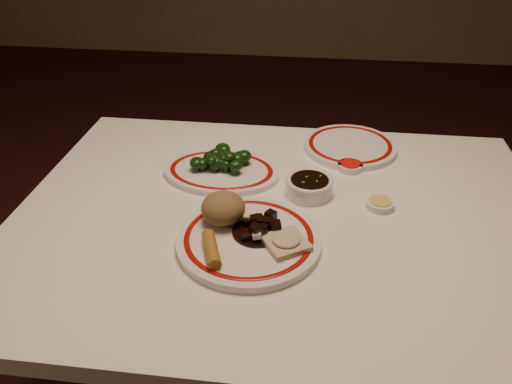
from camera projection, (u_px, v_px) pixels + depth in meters
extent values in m
cube|color=white|center=(281.00, 221.00, 1.13)|extent=(1.20, 0.90, 0.04)
cylinder|color=black|center=(131.00, 231.00, 1.71)|extent=(0.06, 0.06, 0.71)
cylinder|color=black|center=(456.00, 256.00, 1.60)|extent=(0.06, 0.06, 0.71)
cylinder|color=silver|center=(249.00, 240.00, 1.02)|extent=(0.30, 0.30, 0.02)
torus|color=#900C07|center=(249.00, 237.00, 1.01)|extent=(0.26, 0.26, 0.00)
ellipsoid|color=brown|center=(223.00, 208.00, 1.04)|extent=(0.09, 0.09, 0.07)
cylinder|color=#A26F28|center=(211.00, 249.00, 0.96)|extent=(0.06, 0.10, 0.03)
cube|color=#C4AE8A|center=(286.00, 243.00, 0.99)|extent=(0.11, 0.11, 0.01)
ellipsoid|color=#C4AE8A|center=(286.00, 239.00, 0.98)|extent=(0.06, 0.06, 0.02)
cylinder|color=black|center=(257.00, 232.00, 1.03)|extent=(0.11, 0.11, 0.00)
cube|color=black|center=(247.00, 235.00, 1.00)|extent=(0.02, 0.02, 0.02)
cube|color=black|center=(257.00, 228.00, 1.02)|extent=(0.03, 0.03, 0.02)
cube|color=black|center=(262.00, 222.00, 1.02)|extent=(0.02, 0.02, 0.02)
cube|color=black|center=(259.00, 218.00, 1.05)|extent=(0.02, 0.02, 0.01)
cube|color=black|center=(255.00, 220.00, 1.03)|extent=(0.02, 0.02, 0.02)
cube|color=black|center=(248.00, 222.00, 1.04)|extent=(0.03, 0.03, 0.02)
cube|color=black|center=(261.00, 233.00, 1.01)|extent=(0.03, 0.03, 0.02)
cube|color=black|center=(264.00, 228.00, 1.01)|extent=(0.02, 0.02, 0.01)
cube|color=black|center=(276.00, 226.00, 1.02)|extent=(0.02, 0.02, 0.02)
cube|color=black|center=(265.00, 222.00, 1.03)|extent=(0.03, 0.03, 0.02)
cube|color=black|center=(259.00, 228.00, 1.02)|extent=(0.02, 0.02, 0.02)
cube|color=black|center=(268.00, 223.00, 1.02)|extent=(0.02, 0.02, 0.02)
cube|color=black|center=(254.00, 232.00, 1.00)|extent=(0.02, 0.02, 0.02)
cube|color=black|center=(256.00, 231.00, 0.99)|extent=(0.03, 0.03, 0.02)
cube|color=black|center=(266.00, 223.00, 1.04)|extent=(0.02, 0.02, 0.02)
cube|color=black|center=(256.00, 228.00, 1.02)|extent=(0.02, 0.02, 0.01)
cube|color=black|center=(271.00, 216.00, 1.04)|extent=(0.03, 0.03, 0.02)
cube|color=beige|center=(257.00, 235.00, 0.99)|extent=(0.02, 0.02, 0.01)
cube|color=beige|center=(264.00, 226.00, 1.02)|extent=(0.02, 0.02, 0.01)
cube|color=beige|center=(248.00, 217.00, 1.04)|extent=(0.02, 0.02, 0.01)
torus|color=#900C07|center=(221.00, 169.00, 1.25)|extent=(0.27, 0.27, 0.00)
cylinder|color=#23471C|center=(197.00, 168.00, 1.25)|extent=(0.01, 0.01, 0.01)
ellipsoid|color=black|center=(197.00, 162.00, 1.24)|extent=(0.03, 0.03, 0.03)
cylinder|color=#23471C|center=(211.00, 163.00, 1.26)|extent=(0.01, 0.01, 0.01)
ellipsoid|color=black|center=(211.00, 157.00, 1.25)|extent=(0.04, 0.04, 0.03)
cylinder|color=#23471C|center=(226.00, 169.00, 1.24)|extent=(0.01, 0.01, 0.01)
ellipsoid|color=black|center=(226.00, 164.00, 1.23)|extent=(0.03, 0.03, 0.02)
cylinder|color=#23471C|center=(223.00, 156.00, 1.29)|extent=(0.01, 0.01, 0.01)
ellipsoid|color=black|center=(223.00, 149.00, 1.28)|extent=(0.04, 0.04, 0.03)
cylinder|color=#23471C|center=(235.00, 172.00, 1.23)|extent=(0.01, 0.01, 0.02)
ellipsoid|color=black|center=(235.00, 166.00, 1.22)|extent=(0.03, 0.03, 0.02)
cylinder|color=#23471C|center=(221.00, 167.00, 1.25)|extent=(0.01, 0.01, 0.01)
ellipsoid|color=black|center=(221.00, 162.00, 1.24)|extent=(0.03, 0.03, 0.03)
cylinder|color=#23471C|center=(222.00, 168.00, 1.24)|extent=(0.01, 0.01, 0.01)
ellipsoid|color=black|center=(222.00, 162.00, 1.23)|extent=(0.04, 0.04, 0.03)
cylinder|color=#23471C|center=(215.00, 169.00, 1.24)|extent=(0.01, 0.01, 0.01)
ellipsoid|color=black|center=(215.00, 165.00, 1.23)|extent=(0.03, 0.03, 0.03)
cylinder|color=#23471C|center=(225.00, 168.00, 1.25)|extent=(0.01, 0.01, 0.01)
ellipsoid|color=black|center=(224.00, 163.00, 1.24)|extent=(0.04, 0.04, 0.03)
cylinder|color=#23471C|center=(202.00, 169.00, 1.24)|extent=(0.01, 0.01, 0.01)
ellipsoid|color=black|center=(202.00, 163.00, 1.23)|extent=(0.03, 0.03, 0.03)
cylinder|color=#23471C|center=(238.00, 165.00, 1.26)|extent=(0.01, 0.01, 0.01)
ellipsoid|color=black|center=(237.00, 159.00, 1.25)|extent=(0.04, 0.04, 0.03)
cylinder|color=#23471C|center=(214.00, 168.00, 1.24)|extent=(0.01, 0.01, 0.02)
ellipsoid|color=black|center=(214.00, 162.00, 1.23)|extent=(0.03, 0.03, 0.02)
cylinder|color=#23471C|center=(217.00, 168.00, 1.24)|extent=(0.01, 0.01, 0.02)
ellipsoid|color=black|center=(216.00, 162.00, 1.23)|extent=(0.03, 0.03, 0.03)
cylinder|color=#23471C|center=(240.00, 161.00, 1.27)|extent=(0.01, 0.01, 0.02)
ellipsoid|color=black|center=(240.00, 156.00, 1.26)|extent=(0.03, 0.03, 0.02)
cylinder|color=#23471C|center=(221.00, 163.00, 1.26)|extent=(0.01, 0.01, 0.02)
ellipsoid|color=black|center=(221.00, 157.00, 1.25)|extent=(0.03, 0.03, 0.03)
cylinder|color=#23471C|center=(244.00, 162.00, 1.27)|extent=(0.01, 0.01, 0.01)
ellipsoid|color=black|center=(244.00, 156.00, 1.26)|extent=(0.04, 0.04, 0.03)
cylinder|color=#23471C|center=(229.00, 166.00, 1.25)|extent=(0.01, 0.01, 0.01)
ellipsoid|color=black|center=(229.00, 161.00, 1.24)|extent=(0.03, 0.03, 0.02)
cylinder|color=#23471C|center=(222.00, 168.00, 1.25)|extent=(0.01, 0.01, 0.01)
ellipsoid|color=black|center=(222.00, 163.00, 1.24)|extent=(0.03, 0.03, 0.02)
cylinder|color=#23471C|center=(197.00, 169.00, 1.24)|extent=(0.01, 0.01, 0.01)
ellipsoid|color=black|center=(197.00, 163.00, 1.23)|extent=(0.03, 0.03, 0.03)
cylinder|color=#23471C|center=(216.00, 162.00, 1.27)|extent=(0.01, 0.01, 0.01)
ellipsoid|color=black|center=(216.00, 155.00, 1.26)|extent=(0.04, 0.04, 0.03)
cylinder|color=#23471C|center=(237.00, 171.00, 1.23)|extent=(0.01, 0.01, 0.02)
ellipsoid|color=black|center=(236.00, 165.00, 1.22)|extent=(0.03, 0.03, 0.03)
cylinder|color=#23471C|center=(221.00, 169.00, 1.24)|extent=(0.01, 0.01, 0.01)
ellipsoid|color=black|center=(221.00, 164.00, 1.24)|extent=(0.03, 0.03, 0.02)
ellipsoid|color=black|center=(227.00, 154.00, 1.24)|extent=(0.02, 0.02, 0.02)
ellipsoid|color=black|center=(224.00, 150.00, 1.25)|extent=(0.03, 0.03, 0.03)
ellipsoid|color=black|center=(216.00, 153.00, 1.25)|extent=(0.03, 0.03, 0.02)
ellipsoid|color=black|center=(224.00, 158.00, 1.23)|extent=(0.02, 0.02, 0.02)
ellipsoid|color=black|center=(214.00, 159.00, 1.23)|extent=(0.03, 0.03, 0.03)
ellipsoid|color=black|center=(211.00, 160.00, 1.22)|extent=(0.03, 0.03, 0.02)
ellipsoid|color=black|center=(216.00, 153.00, 1.25)|extent=(0.03, 0.03, 0.02)
ellipsoid|color=black|center=(223.00, 156.00, 1.24)|extent=(0.03, 0.03, 0.02)
ellipsoid|color=black|center=(229.00, 157.00, 1.23)|extent=(0.03, 0.03, 0.02)
cylinder|color=silver|center=(309.00, 188.00, 1.17)|extent=(0.11, 0.11, 0.04)
cylinder|color=black|center=(310.00, 180.00, 1.16)|extent=(0.09, 0.09, 0.00)
cylinder|color=silver|center=(350.00, 167.00, 1.28)|extent=(0.06, 0.06, 0.02)
cylinder|color=red|center=(350.00, 163.00, 1.27)|extent=(0.05, 0.05, 0.00)
cylinder|color=silver|center=(380.00, 204.00, 1.13)|extent=(0.06, 0.06, 0.02)
cylinder|color=#D4BE57|center=(380.00, 201.00, 1.13)|extent=(0.05, 0.05, 0.00)
cylinder|color=silver|center=(350.00, 146.00, 1.37)|extent=(0.30, 0.30, 0.02)
torus|color=#900C07|center=(350.00, 144.00, 1.37)|extent=(0.26, 0.26, 0.00)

